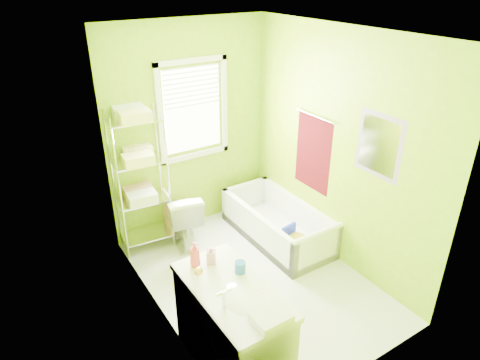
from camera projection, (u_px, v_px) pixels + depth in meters
ground at (255, 280)px, 4.70m from camera, size 2.90×2.90×0.00m
room_envelope at (257, 150)px, 4.01m from camera, size 2.14×2.94×2.62m
window at (193, 105)px, 5.08m from camera, size 0.92×0.05×1.22m
door at (215, 298)px, 3.00m from camera, size 0.09×0.80×2.00m
right_wall_decor at (337, 150)px, 4.59m from camera, size 0.04×1.48×1.17m
bathtub at (278, 228)px, 5.35m from camera, size 0.71×1.52×0.49m
toilet at (182, 217)px, 5.20m from camera, size 0.53×0.77×0.71m
vanity at (233, 325)px, 3.52m from camera, size 0.56×1.10×1.06m
wire_shelf_unit at (140, 166)px, 4.82m from camera, size 0.62×0.50×1.75m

